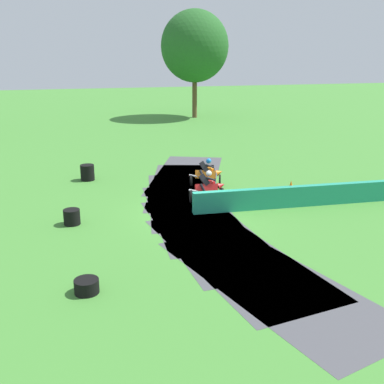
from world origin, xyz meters
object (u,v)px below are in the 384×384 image
Objects in this scene: motorcycle_lead_orange at (207,173)px; tire_stack_mid_b at (87,286)px; traffic_cone at (291,185)px; motorcycle_chase_red at (208,187)px; tire_stack_mid_a at (72,217)px; tire_stack_near at (87,173)px.

motorcycle_lead_orange reaches higher than tire_stack_mid_b.
motorcycle_lead_orange reaches higher than traffic_cone.
tire_stack_mid_a is (-5.86, -1.66, -0.34)m from motorcycle_chase_red.
motorcycle_lead_orange is at bearing -22.26° from tire_stack_near.
tire_stack_mid_b is (-0.25, -11.83, -0.20)m from tire_stack_near.
motorcycle_chase_red reaches higher than motorcycle_lead_orange.
tire_stack_mid_a is at bearing -164.22° from motorcycle_chase_red.
motorcycle_lead_orange is 3.94× the size of traffic_cone.
motorcycle_chase_red is 2.70× the size of tire_stack_mid_a.
motorcycle_chase_red is at bearing -41.94° from tire_stack_near.
motorcycle_chase_red is at bearing 53.16° from tire_stack_mid_b.
tire_stack_mid_a is 0.91× the size of tire_stack_mid_b.
tire_stack_near is at bearing 83.54° from tire_stack_mid_a.
motorcycle_lead_orange reaches higher than tire_stack_near.
tire_stack_mid_a is at bearing -166.70° from traffic_cone.
traffic_cone is (9.71, 7.95, 0.02)m from tire_stack_mid_b.
tire_stack_near is 1.82× the size of traffic_cone.
traffic_cone reaches higher than tire_stack_mid_b.
motorcycle_chase_red is at bearing 15.78° from tire_stack_mid_a.
tire_stack_near is 10.22m from traffic_cone.
motorcycle_lead_orange is 6.17m from tire_stack_near.
tire_stack_mid_a is at bearing -96.46° from tire_stack_near.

